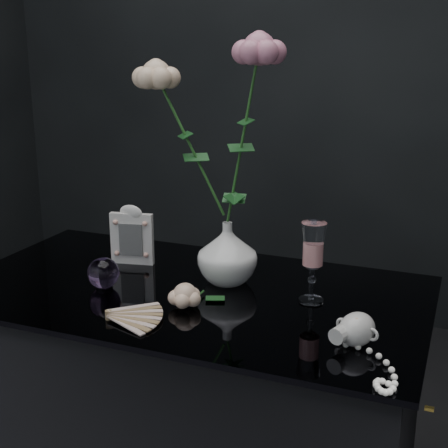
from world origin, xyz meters
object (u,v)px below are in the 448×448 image
at_px(paperweight, 103,273).
at_px(pearl_jar, 357,328).
at_px(wine_glass, 313,263).
at_px(loose_rose, 185,295).
at_px(picture_frame, 132,234).
at_px(vase, 227,253).

xyz_separation_m(paperweight, pearl_jar, (0.57, -0.06, -0.00)).
height_order(wine_glass, loose_rose, wine_glass).
bearing_deg(picture_frame, wine_glass, -19.44).
relative_size(vase, paperweight, 2.01).
relative_size(loose_rose, pearl_jar, 0.68).
height_order(paperweight, pearl_jar, paperweight).
bearing_deg(picture_frame, loose_rose, -50.78).
bearing_deg(paperweight, pearl_jar, -6.26).
distance_m(vase, picture_frame, 0.27).
bearing_deg(paperweight, vase, 29.05).
height_order(vase, paperweight, vase).
relative_size(picture_frame, paperweight, 2.12).
relative_size(paperweight, pearl_jar, 0.32).
distance_m(wine_glass, paperweight, 0.46).
relative_size(wine_glass, loose_rose, 1.13).
bearing_deg(vase, pearl_jar, -30.94).
distance_m(picture_frame, pearl_jar, 0.64).
relative_size(paperweight, loose_rose, 0.46).
height_order(vase, wine_glass, wine_glass).
bearing_deg(pearl_jar, wine_glass, 148.14).
distance_m(paperweight, pearl_jar, 0.58).
bearing_deg(wine_glass, picture_frame, 171.74).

